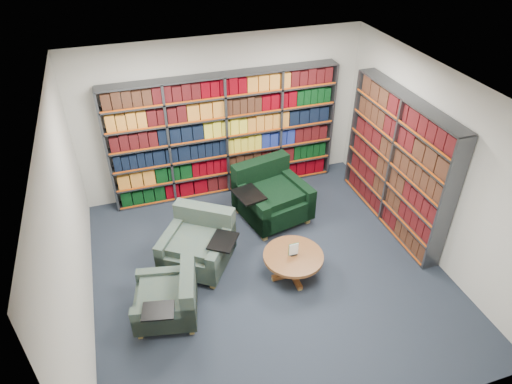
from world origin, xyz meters
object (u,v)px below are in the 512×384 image
object	(u,v)px
chair_green_right	(269,196)
coffee_table	(293,259)
chair_teal_front	(172,300)
chair_teal_left	(199,244)

from	to	relation	value
chair_green_right	coffee_table	xyz separation A→B (m)	(-0.17, -1.50, -0.05)
chair_teal_front	coffee_table	bearing A→B (deg)	5.90
chair_green_right	coffee_table	size ratio (longest dim) A/B	1.54
chair_green_right	chair_teal_front	world-z (taller)	chair_green_right
chair_teal_left	chair_green_right	xyz separation A→B (m)	(1.38, 0.77, 0.04)
chair_teal_left	coffee_table	world-z (taller)	chair_teal_left
chair_green_right	chair_teal_front	distance (m)	2.58
chair_green_right	chair_teal_front	size ratio (longest dim) A/B	1.31
chair_green_right	chair_teal_front	xyz separation A→B (m)	(-1.95, -1.69, -0.09)
chair_teal_left	coffee_table	distance (m)	1.41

